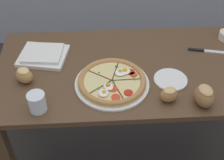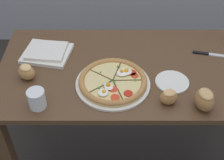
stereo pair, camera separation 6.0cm
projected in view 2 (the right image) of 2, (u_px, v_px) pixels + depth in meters
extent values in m
plane|color=#2D2826|center=(124.00, 154.00, 2.12)|extent=(12.00, 12.00, 0.00)
cube|color=#513823|center=(128.00, 70.00, 1.61)|extent=(1.34, 0.70, 0.03)
cube|color=#513823|center=(31.00, 84.00, 2.09)|extent=(0.06, 0.06, 0.74)
cube|color=#513823|center=(216.00, 84.00, 2.10)|extent=(0.06, 0.06, 0.74)
cylinder|color=white|center=(112.00, 84.00, 1.50)|extent=(0.36, 0.36, 0.01)
cylinder|color=#DBB775|center=(112.00, 82.00, 1.50)|extent=(0.33, 0.33, 0.01)
cylinder|color=#E0CC84|center=(112.00, 81.00, 1.49)|extent=(0.28, 0.28, 0.00)
torus|color=#B27A42|center=(112.00, 80.00, 1.49)|extent=(0.33, 0.33, 0.03)
cube|color=#472D19|center=(127.00, 80.00, 1.49)|extent=(0.14, 0.01, 0.00)
cube|color=#472D19|center=(116.00, 71.00, 1.54)|extent=(0.05, 0.14, 0.00)
cube|color=#472D19|center=(100.00, 75.00, 1.52)|extent=(0.12, 0.09, 0.00)
cube|color=#472D19|center=(100.00, 87.00, 1.46)|extent=(0.12, 0.09, 0.00)
cube|color=#472D19|center=(117.00, 90.00, 1.44)|extent=(0.05, 0.14, 0.00)
cylinder|color=red|center=(131.00, 73.00, 1.53)|extent=(0.04, 0.04, 0.00)
cylinder|color=red|center=(134.00, 75.00, 1.51)|extent=(0.04, 0.04, 0.00)
cylinder|color=red|center=(127.00, 93.00, 1.42)|extent=(0.04, 0.04, 0.00)
cylinder|color=red|center=(112.00, 89.00, 1.44)|extent=(0.04, 0.04, 0.00)
cylinder|color=red|center=(114.00, 97.00, 1.40)|extent=(0.04, 0.04, 0.00)
ellipsoid|color=white|center=(122.00, 72.00, 1.52)|extent=(0.09, 0.08, 0.01)
sphere|color=orange|center=(121.00, 71.00, 1.52)|extent=(0.02, 0.02, 0.02)
ellipsoid|color=white|center=(102.00, 92.00, 1.42)|extent=(0.05, 0.06, 0.01)
sphere|color=#F4AD1E|center=(103.00, 92.00, 1.42)|extent=(0.02, 0.02, 0.02)
ellipsoid|color=white|center=(108.00, 86.00, 1.45)|extent=(0.06, 0.07, 0.01)
sphere|color=orange|center=(107.00, 85.00, 1.45)|extent=(0.02, 0.02, 0.02)
ellipsoid|color=white|center=(126.00, 72.00, 1.52)|extent=(0.06, 0.06, 0.01)
sphere|color=#F4AD1E|center=(125.00, 71.00, 1.52)|extent=(0.02, 0.02, 0.02)
cylinder|color=#477A2D|center=(118.00, 71.00, 1.54)|extent=(0.01, 0.01, 0.00)
cylinder|color=#2D5B1E|center=(111.00, 80.00, 1.49)|extent=(0.01, 0.01, 0.00)
cylinder|color=#2D5B1E|center=(118.00, 67.00, 1.56)|extent=(0.01, 0.01, 0.00)
cylinder|color=#2D5B1E|center=(100.00, 72.00, 1.53)|extent=(0.01, 0.01, 0.00)
cylinder|color=#477A2D|center=(98.00, 88.00, 1.45)|extent=(0.01, 0.01, 0.00)
cylinder|color=#477A2D|center=(113.00, 82.00, 1.48)|extent=(0.01, 0.01, 0.00)
cylinder|color=#477A2D|center=(118.00, 99.00, 1.40)|extent=(0.01, 0.01, 0.00)
cylinder|color=#477A2D|center=(134.00, 80.00, 1.49)|extent=(0.02, 0.02, 0.00)
cylinder|color=silver|center=(224.00, 39.00, 1.75)|extent=(0.01, 0.01, 0.05)
cube|color=silver|center=(46.00, 54.00, 1.67)|extent=(0.28, 0.25, 0.02)
cube|color=silver|center=(46.00, 51.00, 1.66)|extent=(0.22, 0.19, 0.02)
ellipsoid|color=#A3703D|center=(168.00, 97.00, 1.40)|extent=(0.09, 0.07, 0.07)
ellipsoid|color=tan|center=(169.00, 93.00, 1.38)|extent=(0.06, 0.05, 0.02)
ellipsoid|color=#B27F47|center=(26.00, 73.00, 1.52)|extent=(0.11, 0.10, 0.08)
ellipsoid|color=#EAB775|center=(24.00, 68.00, 1.49)|extent=(0.08, 0.07, 0.02)
ellipsoid|color=olive|center=(203.00, 100.00, 1.37)|extent=(0.10, 0.12, 0.09)
ellipsoid|color=tan|center=(205.00, 94.00, 1.34)|extent=(0.07, 0.09, 0.03)
cube|color=silver|center=(219.00, 55.00, 1.67)|extent=(0.12, 0.05, 0.01)
cube|color=black|center=(200.00, 53.00, 1.69)|extent=(0.09, 0.03, 0.01)
cylinder|color=white|center=(36.00, 99.00, 1.37)|extent=(0.08, 0.08, 0.09)
cylinder|color=silver|center=(37.00, 102.00, 1.39)|extent=(0.07, 0.07, 0.05)
cylinder|color=white|center=(171.00, 82.00, 1.52)|extent=(0.16, 0.16, 0.01)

